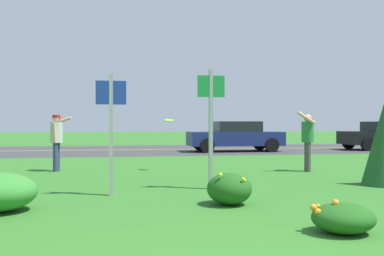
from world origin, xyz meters
The scene contains 11 objects.
ground_plane centered at (0.00, 10.20, 0.00)m, with size 120.00×120.00×0.00m, color #2D6B23.
highway_strip centered at (0.00, 20.41, 0.00)m, with size 120.00×9.24×0.01m, color #38383A.
highway_center_stripe centered at (0.00, 20.41, 0.01)m, with size 120.00×0.16×0.00m, color yellow.
daylily_clump_mid_right centered at (0.71, 4.79, 0.26)m, with size 0.74×0.77×0.55m.
daylily_clump_front_center centered at (1.60, 2.72, 0.18)m, with size 0.78×0.73×0.42m.
sign_post_near_path centered at (-1.22, 6.08, 1.38)m, with size 0.56×0.10×2.26m.
sign_post_by_roadside centered at (0.79, 6.54, 1.49)m, with size 0.56×0.10×2.45m.
person_thrower_red_cap_gray_shirt centered at (-2.76, 10.61, 0.97)m, with size 0.58×0.52×1.58m.
person_catcher_green_shirt centered at (4.18, 9.34, 0.96)m, with size 0.55×0.52×1.69m.
frisbee_lime centered at (0.37, 10.20, 1.43)m, with size 0.27×0.26×0.10m.
car_navy_center_left centered at (4.59, 18.33, 0.74)m, with size 4.50×2.00×1.45m.
Camera 1 is at (-1.14, -2.23, 1.34)m, focal length 41.17 mm.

